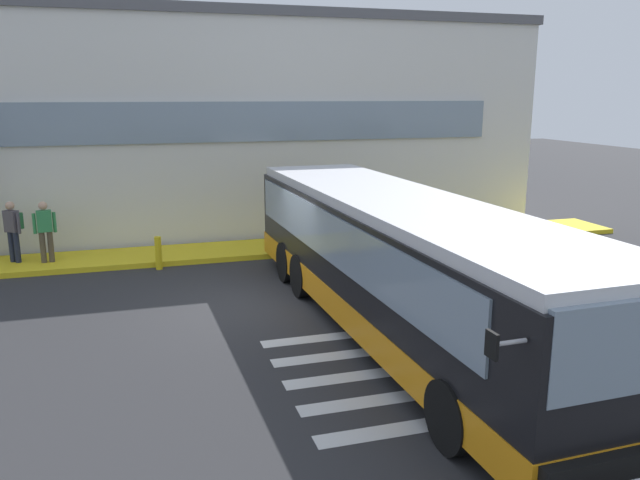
# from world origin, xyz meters

# --- Properties ---
(ground_plane) EXTENTS (80.00, 90.00, 0.02)m
(ground_plane) POSITION_xyz_m (0.00, 0.00, -0.01)
(ground_plane) COLOR #2B2B2D
(ground_plane) RESTS_ON ground
(bay_paint_stripes) EXTENTS (4.40, 3.96, 0.01)m
(bay_paint_stripes) POSITION_xyz_m (2.00, -4.20, 0.00)
(bay_paint_stripes) COLOR silver
(bay_paint_stripes) RESTS_ON ground
(terminal_building) EXTENTS (24.26, 13.80, 7.21)m
(terminal_building) POSITION_xyz_m (-0.69, 11.64, 3.60)
(terminal_building) COLOR silver
(terminal_building) RESTS_ON ground
(boarding_curb) EXTENTS (26.46, 2.00, 0.15)m
(boarding_curb) POSITION_xyz_m (0.00, 4.80, 0.07)
(boarding_curb) COLOR yellow
(boarding_curb) RESTS_ON ground
(bus_main_foreground) EXTENTS (3.02, 12.50, 2.70)m
(bus_main_foreground) POSITION_xyz_m (2.54, -2.52, 1.34)
(bus_main_foreground) COLOR black
(bus_main_foreground) RESTS_ON ground
(passenger_near_column) EXTENTS (0.52, 0.50, 1.68)m
(passenger_near_column) POSITION_xyz_m (-5.51, 4.94, 1.11)
(passenger_near_column) COLOR #1E2338
(passenger_near_column) RESTS_ON boarding_curb
(passenger_by_doorway) EXTENTS (0.59, 0.27, 1.68)m
(passenger_by_doorway) POSITION_xyz_m (-4.68, 4.66, 1.08)
(passenger_by_doorway) COLOR #4C4233
(passenger_by_doorway) RESTS_ON boarding_curb
(safety_bollard_yellow) EXTENTS (0.18, 0.18, 0.90)m
(safety_bollard_yellow) POSITION_xyz_m (-1.79, 3.60, 0.45)
(safety_bollard_yellow) COLOR yellow
(safety_bollard_yellow) RESTS_ON ground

